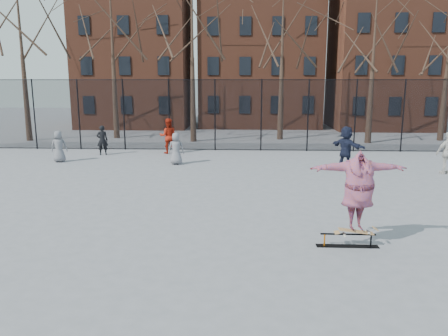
{
  "coord_description": "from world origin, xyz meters",
  "views": [
    {
      "loc": [
        0.31,
        -11.57,
        3.97
      ],
      "look_at": [
        -0.33,
        1.5,
        1.31
      ],
      "focal_mm": 35.0,
      "sensor_mm": 36.0,
      "label": 1
    }
  ],
  "objects_px": {
    "skater": "(359,191)",
    "bystander_grey": "(59,146)",
    "bystander_navy": "(346,147)",
    "skate_rail": "(348,241)",
    "bystander_extra": "(176,149)",
    "skateboard": "(356,231)",
    "bystander_white": "(448,153)",
    "bystander_black": "(102,140)",
    "bystander_red": "(168,136)"
  },
  "relations": [
    {
      "from": "bystander_red",
      "to": "bystander_grey",
      "type": "bearing_deg",
      "value": 19.74
    },
    {
      "from": "bystander_black",
      "to": "bystander_red",
      "type": "distance_m",
      "value": 3.5
    },
    {
      "from": "skate_rail",
      "to": "bystander_extra",
      "type": "relative_size",
      "value": 0.98
    },
    {
      "from": "bystander_grey",
      "to": "bystander_navy",
      "type": "height_order",
      "value": "bystander_navy"
    },
    {
      "from": "bystander_red",
      "to": "bystander_white",
      "type": "bearing_deg",
      "value": 149.57
    },
    {
      "from": "skate_rail",
      "to": "bystander_black",
      "type": "height_order",
      "value": "bystander_black"
    },
    {
      "from": "bystander_black",
      "to": "skate_rail",
      "type": "bearing_deg",
      "value": 112.26
    },
    {
      "from": "bystander_white",
      "to": "skateboard",
      "type": "bearing_deg",
      "value": 46.85
    },
    {
      "from": "skateboard",
      "to": "bystander_navy",
      "type": "bearing_deg",
      "value": 79.02
    },
    {
      "from": "bystander_red",
      "to": "bystander_white",
      "type": "height_order",
      "value": "bystander_red"
    },
    {
      "from": "bystander_grey",
      "to": "bystander_red",
      "type": "height_order",
      "value": "bystander_red"
    },
    {
      "from": "skater",
      "to": "bystander_black",
      "type": "relative_size",
      "value": 1.48
    },
    {
      "from": "bystander_black",
      "to": "bystander_navy",
      "type": "distance_m",
      "value": 12.55
    },
    {
      "from": "skater",
      "to": "bystander_grey",
      "type": "xyz_separation_m",
      "value": [
        -11.77,
        10.5,
        -0.62
      ]
    },
    {
      "from": "bystander_white",
      "to": "bystander_extra",
      "type": "bearing_deg",
      "value": -16.01
    },
    {
      "from": "skate_rail",
      "to": "skateboard",
      "type": "relative_size",
      "value": 1.68
    },
    {
      "from": "skater",
      "to": "bystander_white",
      "type": "xyz_separation_m",
      "value": [
        5.94,
        8.6,
        -0.48
      ]
    },
    {
      "from": "skate_rail",
      "to": "bystander_extra",
      "type": "distance_m",
      "value": 11.71
    },
    {
      "from": "bystander_grey",
      "to": "skateboard",
      "type": "bearing_deg",
      "value": 123.16
    },
    {
      "from": "skateboard",
      "to": "bystander_grey",
      "type": "bearing_deg",
      "value": 138.26
    },
    {
      "from": "bystander_red",
      "to": "bystander_white",
      "type": "distance_m",
      "value": 13.67
    },
    {
      "from": "skate_rail",
      "to": "bystander_extra",
      "type": "height_order",
      "value": "bystander_extra"
    },
    {
      "from": "bystander_red",
      "to": "bystander_extra",
      "type": "distance_m",
      "value": 3.29
    },
    {
      "from": "skater",
      "to": "bystander_extra",
      "type": "xyz_separation_m",
      "value": [
        -5.96,
        10.17,
        -0.63
      ]
    },
    {
      "from": "skate_rail",
      "to": "bystander_white",
      "type": "bearing_deg",
      "value": 54.54
    },
    {
      "from": "skateboard",
      "to": "bystander_navy",
      "type": "distance_m",
      "value": 9.76
    },
    {
      "from": "bystander_extra",
      "to": "skater",
      "type": "bearing_deg",
      "value": 117.84
    },
    {
      "from": "bystander_grey",
      "to": "bystander_extra",
      "type": "distance_m",
      "value": 5.82
    },
    {
      "from": "skater",
      "to": "bystander_extra",
      "type": "distance_m",
      "value": 11.8
    },
    {
      "from": "skate_rail",
      "to": "bystander_grey",
      "type": "bearing_deg",
      "value": 137.81
    },
    {
      "from": "skater",
      "to": "bystander_grey",
      "type": "bearing_deg",
      "value": 131.76
    },
    {
      "from": "bystander_white",
      "to": "skate_rail",
      "type": "bearing_deg",
      "value": 46.02
    },
    {
      "from": "bystander_grey",
      "to": "skater",
      "type": "bearing_deg",
      "value": 123.16
    },
    {
      "from": "bystander_extra",
      "to": "bystander_navy",
      "type": "bearing_deg",
      "value": 173.09
    },
    {
      "from": "bystander_black",
      "to": "bystander_white",
      "type": "relative_size",
      "value": 0.87
    },
    {
      "from": "skater",
      "to": "bystander_navy",
      "type": "xyz_separation_m",
      "value": [
        1.86,
        9.57,
        -0.42
      ]
    },
    {
      "from": "skate_rail",
      "to": "bystander_navy",
      "type": "distance_m",
      "value": 9.82
    },
    {
      "from": "bystander_navy",
      "to": "skate_rail",
      "type": "bearing_deg",
      "value": 130.84
    },
    {
      "from": "skater",
      "to": "bystander_white",
      "type": "height_order",
      "value": "skater"
    },
    {
      "from": "bystander_black",
      "to": "bystander_red",
      "type": "relative_size",
      "value": 0.83
    },
    {
      "from": "bystander_navy",
      "to": "skater",
      "type": "bearing_deg",
      "value": 131.91
    },
    {
      "from": "bystander_black",
      "to": "bystander_red",
      "type": "height_order",
      "value": "bystander_red"
    },
    {
      "from": "skateboard",
      "to": "skater",
      "type": "distance_m",
      "value": 1.0
    },
    {
      "from": "bystander_grey",
      "to": "bystander_navy",
      "type": "bearing_deg",
      "value": 160.99
    },
    {
      "from": "skateboard",
      "to": "skater",
      "type": "height_order",
      "value": "skater"
    },
    {
      "from": "bystander_grey",
      "to": "bystander_red",
      "type": "distance_m",
      "value": 5.64
    },
    {
      "from": "bystander_navy",
      "to": "bystander_extra",
      "type": "distance_m",
      "value": 7.84
    },
    {
      "from": "bystander_black",
      "to": "skater",
      "type": "bearing_deg",
      "value": 112.77
    },
    {
      "from": "bystander_grey",
      "to": "bystander_black",
      "type": "bearing_deg",
      "value": -139.4
    },
    {
      "from": "bystander_grey",
      "to": "skate_rail",
      "type": "bearing_deg",
      "value": 122.71
    }
  ]
}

